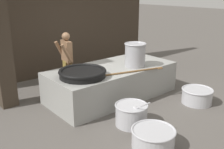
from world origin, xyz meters
TOP-DOWN VIEW (x-y plane):
  - ground_plane at (0.00, 0.00)m, footprint 60.00×60.00m
  - back_wall at (0.00, 2.62)m, footprint 6.86×0.24m
  - hearth_platform at (0.00, 0.00)m, footprint 3.14×1.47m
  - giant_wok_near at (-0.96, -0.16)m, footprint 1.03×1.03m
  - stock_pot at (0.48, -0.30)m, footprint 0.53×0.53m
  - stirring_paddle at (0.20, -0.65)m, footprint 1.42×0.48m
  - cook at (-0.53, 1.21)m, footprint 0.38×0.58m
  - prep_bowl_vegetables at (-0.64, -1.35)m, footprint 0.65×0.85m
  - prep_bowl_meat at (-0.89, -2.14)m, footprint 0.76×0.76m
  - prep_bowl_extra at (1.26, -1.59)m, footprint 0.72×0.72m

SIDE VIEW (x-z plane):
  - ground_plane at x=0.00m, z-range 0.00..0.00m
  - prep_bowl_meat at x=-0.89m, z-range 0.02..0.35m
  - prep_bowl_extra at x=1.26m, z-range 0.02..0.37m
  - prep_bowl_vegetables at x=-0.64m, z-range -0.10..0.58m
  - hearth_platform at x=0.00m, z-range 0.00..0.76m
  - stirring_paddle at x=0.20m, z-range 0.76..0.80m
  - cook at x=-0.53m, z-range 0.06..1.57m
  - giant_wok_near at x=-0.96m, z-range 0.76..0.93m
  - stock_pot at x=0.48m, z-range 0.77..1.34m
  - back_wall at x=0.00m, z-range 0.00..3.28m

